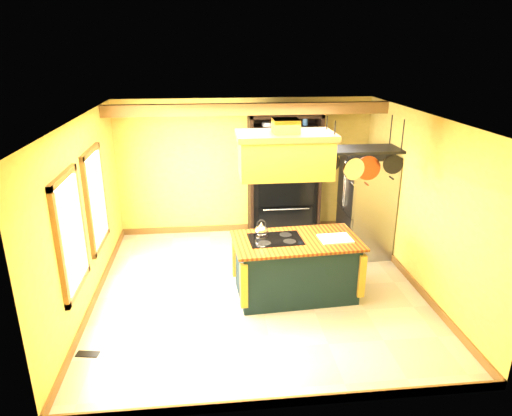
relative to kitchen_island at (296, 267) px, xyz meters
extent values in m
plane|color=beige|center=(-0.54, 0.19, -0.47)|extent=(5.00, 5.00, 0.00)
plane|color=white|center=(-0.54, 0.19, 2.23)|extent=(5.00, 5.00, 0.00)
cube|color=#E7C154|center=(-0.54, 2.69, 0.88)|extent=(5.00, 0.02, 2.70)
cube|color=#E7C154|center=(-0.54, -2.31, 0.88)|extent=(5.00, 0.02, 2.70)
cube|color=#E7C154|center=(-3.04, 0.19, 0.88)|extent=(0.02, 5.00, 2.70)
cube|color=#E7C154|center=(1.96, 0.19, 0.88)|extent=(0.02, 5.00, 2.70)
cube|color=brown|center=(-0.54, 1.89, 2.12)|extent=(5.00, 0.15, 0.20)
cube|color=brown|center=(-3.01, -0.61, 0.93)|extent=(0.06, 1.06, 1.56)
cube|color=white|center=(-2.99, -0.61, 0.93)|extent=(0.02, 0.85, 1.34)
cube|color=brown|center=(-3.01, 0.79, 0.93)|extent=(0.06, 1.06, 1.56)
cube|color=white|center=(-2.99, 0.79, 0.93)|extent=(0.02, 0.85, 1.34)
cube|color=#12282B|center=(0.00, 0.00, -0.03)|extent=(1.78, 1.04, 0.88)
cube|color=brown|center=(0.00, 0.00, 0.43)|extent=(1.93, 1.16, 0.04)
cube|color=black|center=(-0.31, 0.03, 0.46)|extent=(0.81, 0.59, 0.01)
ellipsoid|color=silver|center=(-0.51, 0.14, 0.56)|extent=(0.20, 0.20, 0.16)
cube|color=white|center=(0.58, -0.05, 0.46)|extent=(0.49, 0.39, 0.02)
cube|color=gold|center=(-0.20, 0.00, 1.70)|extent=(1.27, 0.68, 0.54)
cube|color=brown|center=(-0.20, 0.00, 2.01)|extent=(1.35, 0.76, 0.08)
cube|color=gold|center=(-0.20, 0.00, 2.10)|extent=(0.35, 0.35, 0.26)
cube|color=black|center=(0.90, 0.00, 1.79)|extent=(1.05, 0.53, 0.04)
cylinder|color=black|center=(0.43, -0.21, 2.01)|extent=(0.02, 0.02, 0.44)
cylinder|color=black|center=(1.38, 0.21, 2.01)|extent=(0.02, 0.02, 0.44)
cylinder|color=black|center=(0.48, 0.10, 1.59)|extent=(0.27, 0.04, 0.27)
cylinder|color=silver|center=(0.76, -0.11, 1.54)|extent=(0.32, 0.04, 0.32)
cylinder|color=#B1462C|center=(1.04, 0.10, 1.49)|extent=(0.36, 0.04, 0.36)
cylinder|color=black|center=(1.32, -0.11, 1.59)|extent=(0.27, 0.04, 0.27)
cube|color=#909498|center=(1.56, 1.42, 0.45)|extent=(0.76, 0.94, 1.83)
cube|color=#909498|center=(1.16, 1.19, 0.85)|extent=(0.03, 0.45, 0.99)
cube|color=#909498|center=(1.16, 1.66, 0.85)|extent=(0.03, 0.45, 0.99)
cube|color=#909498|center=(1.16, 1.42, -0.05)|extent=(0.03, 0.90, 0.77)
cube|color=black|center=(1.56, 1.42, -0.44)|extent=(0.73, 0.89, 0.06)
cube|color=black|center=(0.20, 2.64, 0.75)|extent=(1.38, 0.06, 2.44)
cube|color=black|center=(-0.46, 2.38, 0.75)|extent=(0.06, 0.58, 2.44)
cube|color=black|center=(0.86, 2.38, 0.75)|extent=(0.06, 0.58, 2.44)
cube|color=black|center=(0.20, 2.38, 0.91)|extent=(1.38, 0.58, 0.05)
cube|color=black|center=(0.20, 2.41, 0.25)|extent=(1.26, 0.48, 1.32)
cube|color=black|center=(0.20, 2.07, 0.54)|extent=(1.07, 0.04, 0.58)
cube|color=black|center=(0.20, 2.07, -0.05)|extent=(1.07, 0.04, 0.53)
cube|color=black|center=(0.20, 2.38, 1.17)|extent=(1.26, 0.52, 0.02)
cube|color=black|center=(0.20, 2.38, 1.46)|extent=(1.26, 0.52, 0.02)
cube|color=black|center=(0.20, 2.38, 1.73)|extent=(1.26, 0.52, 0.03)
cylinder|color=white|center=(-0.14, 2.33, 1.22)|extent=(0.22, 0.22, 0.07)
cylinder|color=#447CC0|center=(0.57, 2.33, 1.56)|extent=(0.10, 0.10, 0.17)
cube|color=black|center=(-2.84, -1.18, -0.46)|extent=(0.30, 0.16, 0.01)
camera|label=1|loc=(-1.25, -6.11, 3.16)|focal=32.00mm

